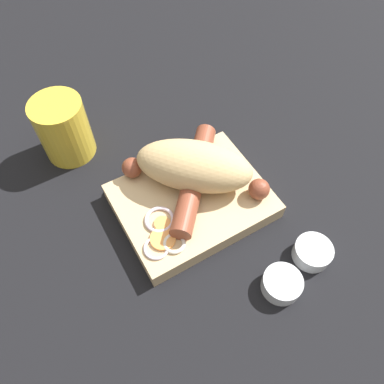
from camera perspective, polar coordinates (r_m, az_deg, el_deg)
The scene contains 8 objects.
ground_plane at distance 0.53m, azimuth 0.00°, elevation -2.16°, with size 3.00×3.00×0.00m, color black.
food_tray at distance 0.52m, azimuth 0.00°, elevation -1.41°, with size 0.20×0.16×0.03m.
bread_roll at distance 0.50m, azimuth 0.30°, elevation 4.00°, with size 0.17×0.16×0.06m.
sausage at distance 0.51m, azimuth 0.36°, elevation 2.12°, with size 0.16×0.15×0.03m.
pickled_veggies at distance 0.48m, azimuth -4.50°, elevation -6.30°, with size 0.06×0.07×0.01m.
condiment_cup_near at distance 0.49m, azimuth 13.49°, elevation -13.51°, with size 0.05×0.05×0.02m.
condiment_cup_far at distance 0.51m, azimuth 17.85°, elevation -8.79°, with size 0.05×0.05×0.02m.
drink_glass at distance 0.59m, azimuth -18.97°, elevation 9.07°, with size 0.08×0.08×0.10m.
Camera 1 is at (-0.14, -0.24, 0.46)m, focal length 35.00 mm.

